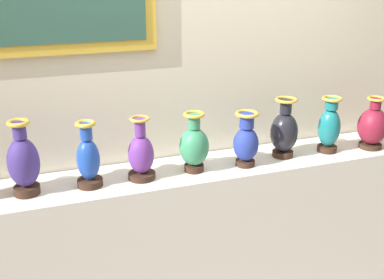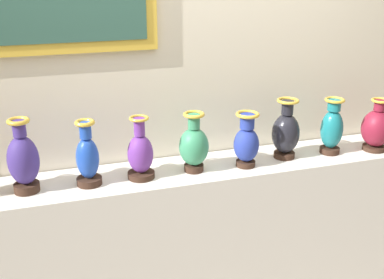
% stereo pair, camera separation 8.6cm
% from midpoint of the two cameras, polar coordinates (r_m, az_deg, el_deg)
% --- Properties ---
extents(display_shelf, '(2.73, 0.41, 1.04)m').
position_cam_midpoint_polar(display_shelf, '(3.03, 0.83, -12.49)').
color(display_shelf, silver).
rests_on(display_shelf, ground_plane).
extents(back_wall, '(4.37, 0.14, 3.11)m').
position_cam_midpoint_polar(back_wall, '(2.85, -1.03, 8.31)').
color(back_wall, beige).
rests_on(back_wall, ground_plane).
extents(vase_indigo, '(0.16, 0.16, 0.39)m').
position_cam_midpoint_polar(vase_indigo, '(2.57, -18.38, -2.35)').
color(vase_indigo, '#382319').
rests_on(vase_indigo, display_shelf).
extents(vase_sapphire, '(0.13, 0.13, 0.36)m').
position_cam_midpoint_polar(vase_sapphire, '(2.58, -11.29, -2.14)').
color(vase_sapphire, '#382319').
rests_on(vase_sapphire, display_shelf).
extents(vase_violet, '(0.15, 0.15, 0.35)m').
position_cam_midpoint_polar(vase_violet, '(2.62, -5.18, -1.72)').
color(vase_violet, '#382319').
rests_on(vase_violet, display_shelf).
extents(vase_jade, '(0.17, 0.17, 0.34)m').
position_cam_midpoint_polar(vase_jade, '(2.69, 1.23, -0.72)').
color(vase_jade, '#382319').
rests_on(vase_jade, display_shelf).
extents(vase_cobalt, '(0.15, 0.15, 0.32)m').
position_cam_midpoint_polar(vase_cobalt, '(2.78, 7.32, -0.28)').
color(vase_cobalt, '#382319').
rests_on(vase_cobalt, display_shelf).
extents(vase_onyx, '(0.17, 0.17, 0.36)m').
position_cam_midpoint_polar(vase_onyx, '(2.93, 11.82, 0.83)').
color(vase_onyx, '#382319').
rests_on(vase_onyx, display_shelf).
extents(vase_teal, '(0.14, 0.14, 0.35)m').
position_cam_midpoint_polar(vase_teal, '(3.07, 16.95, 1.29)').
color(vase_teal, '#382319').
rests_on(vase_teal, display_shelf).
extents(vase_burgundy, '(0.19, 0.19, 0.33)m').
position_cam_midpoint_polar(vase_burgundy, '(3.22, 21.65, 1.24)').
color(vase_burgundy, '#382319').
rests_on(vase_burgundy, display_shelf).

